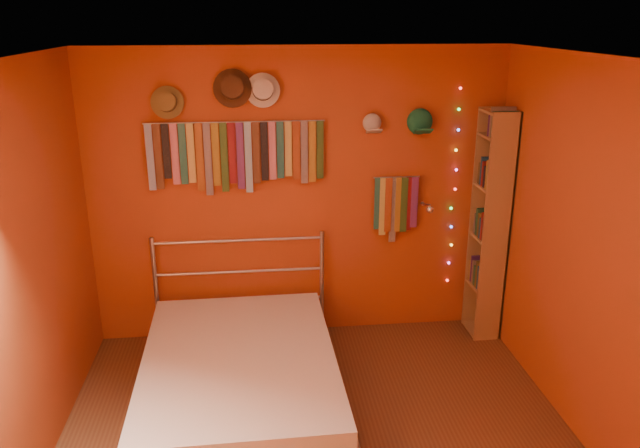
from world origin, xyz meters
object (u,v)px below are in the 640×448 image
object	(u,v)px
reading_lamp	(429,208)
bookshelf	(494,225)
tie_rack	(235,153)
bed	(240,378)

from	to	relation	value
reading_lamp	bookshelf	bearing A→B (deg)	-0.84
reading_lamp	tie_rack	bearing A→B (deg)	174.75
tie_rack	bookshelf	distance (m)	2.27
bookshelf	bed	xyz separation A→B (m)	(-2.18, -0.89, -0.79)
tie_rack	bed	world-z (taller)	tie_rack
bookshelf	bed	bearing A→B (deg)	-157.77
tie_rack	bed	bearing A→B (deg)	-90.38
tie_rack	reading_lamp	size ratio (longest dim) A/B	5.36
reading_lamp	bookshelf	xyz separation A→B (m)	(0.58, -0.01, -0.16)
reading_lamp	bed	size ratio (longest dim) A/B	0.13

